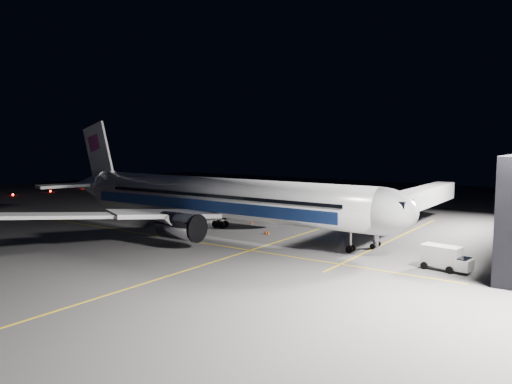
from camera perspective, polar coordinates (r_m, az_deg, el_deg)
The scene contains 11 objects.
ground at distance 71.90m, azimuth -4.39°, elevation -4.81°, with size 200.00×200.00×0.00m, color #4C4C4F.
guide_line_main at distance 66.14m, azimuth 2.37°, elevation -5.74°, with size 0.25×80.00×0.01m, color gold.
guide_line_cross at distance 67.46m, azimuth -7.63°, elevation -5.56°, with size 70.00×0.25×0.01m, color gold.
guide_line_side at distance 69.84m, azimuth 15.24°, elevation -5.32°, with size 0.25×40.00×0.01m, color gold.
airliner at distance 71.80m, azimuth -5.09°, elevation -0.66°, with size 61.48×54.22×16.64m.
jet_bridge at distance 76.69m, azimuth 17.37°, elevation -0.92°, with size 3.60×34.40×6.30m.
service_truck at distance 55.44m, azimuth 20.84°, elevation -7.01°, with size 5.21×2.75×2.54m.
baggage_tug at distance 85.39m, azimuth -3.71°, elevation -2.61°, with size 2.18×1.80×1.51m.
safety_cone_a at distance 71.52m, azimuth 1.39°, elevation -4.62°, with size 0.38×0.38×0.56m, color #EE440A.
safety_cone_b at distance 80.04m, azimuth -0.47°, elevation -3.49°, with size 0.36×0.36×0.54m, color #EE440A.
safety_cone_c at distance 71.75m, azimuth 1.10°, elevation -4.57°, with size 0.41×0.41×0.62m, color #EE440A.
Camera 1 is at (44.76, -54.64, 13.46)m, focal length 35.00 mm.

